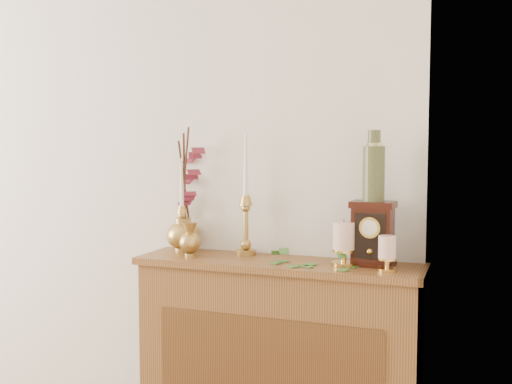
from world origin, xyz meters
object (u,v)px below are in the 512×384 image
at_px(ginger_jar, 189,195).
at_px(ceramic_vase, 374,170).
at_px(candlestick_left, 182,221).
at_px(bud_vase, 190,240).
at_px(candlestick_center, 246,215).
at_px(mantel_clock, 373,234).

bearing_deg(ginger_jar, ceramic_vase, -5.23).
xyz_separation_m(candlestick_left, ginger_jar, (0.01, 0.06, 0.12)).
bearing_deg(ceramic_vase, ginger_jar, 174.77).
distance_m(candlestick_left, ginger_jar, 0.13).
relative_size(ginger_jar, ceramic_vase, 2.00).
xyz_separation_m(bud_vase, ginger_jar, (-0.09, 0.17, 0.18)).
xyz_separation_m(candlestick_center, ginger_jar, (-0.30, 0.03, 0.08)).
relative_size(candlestick_left, candlestick_center, 0.79).
bearing_deg(bud_vase, candlestick_left, 131.20).
relative_size(mantel_clock, ceramic_vase, 0.92).
bearing_deg(mantel_clock, ginger_jar, 177.41).
relative_size(candlestick_left, ginger_jar, 0.75).
bearing_deg(candlestick_center, mantel_clock, -5.05).
bearing_deg(ginger_jar, candlestick_left, -98.09).
height_order(ginger_jar, mantel_clock, ginger_jar).
distance_m(candlestick_left, candlestick_center, 0.31).
bearing_deg(ginger_jar, mantel_clock, -5.39).
distance_m(bud_vase, ceramic_vase, 0.86).
bearing_deg(candlestick_center, candlestick_left, -174.63).
height_order(ginger_jar, ceramic_vase, ginger_jar).
bearing_deg(ginger_jar, candlestick_center, -6.04).
distance_m(candlestick_left, ceramic_vase, 0.92).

